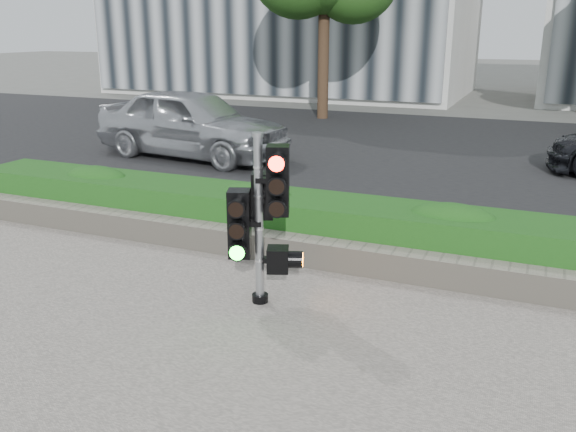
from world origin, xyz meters
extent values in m
plane|color=#51514C|center=(0.00, 0.00, 0.00)|extent=(120.00, 120.00, 0.00)
cube|color=black|center=(0.00, 10.00, 0.01)|extent=(60.00, 13.00, 0.02)
cube|color=gray|center=(0.00, 3.15, 0.06)|extent=(60.00, 0.25, 0.12)
cube|color=gray|center=(0.00, 1.90, 0.20)|extent=(12.00, 0.32, 0.34)
cube|color=#2F7524|center=(0.00, 2.55, 0.37)|extent=(12.00, 1.00, 0.68)
cylinder|color=black|center=(-4.50, 14.50, 2.02)|extent=(0.36, 0.36, 4.03)
cylinder|color=black|center=(-0.25, 0.64, 0.07)|extent=(0.18, 0.18, 0.09)
cylinder|color=gray|center=(-0.25, 0.64, 0.95)|extent=(0.09, 0.09, 1.83)
cylinder|color=gray|center=(-0.25, 0.64, 1.88)|extent=(0.12, 0.12, 0.04)
cube|color=#FF1107|center=(-0.04, 0.69, 1.41)|extent=(0.30, 0.30, 0.73)
cube|color=#14E51E|center=(-0.43, 0.54, 0.94)|extent=(0.30, 0.30, 0.73)
cube|color=black|center=(-0.29, 0.84, 1.19)|extent=(0.30, 0.30, 0.50)
cube|color=orange|center=(-0.07, 0.73, 0.52)|extent=(0.30, 0.30, 0.27)
imported|color=#B0B2B7|center=(-5.11, 7.21, 0.82)|extent=(4.92, 2.51, 1.60)
camera|label=1|loc=(2.43, -4.90, 2.92)|focal=38.00mm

